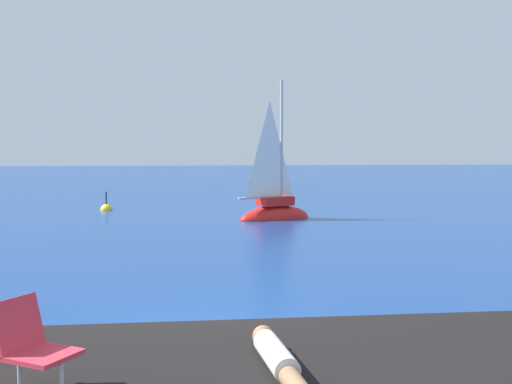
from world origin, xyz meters
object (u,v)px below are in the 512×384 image
at_px(sailboat_near, 275,211).
at_px(person_sunbather, 279,361).
at_px(marker_buoy, 106,210).
at_px(beach_chair, 31,342).

xyz_separation_m(sailboat_near, person_sunbather, (-2.47, -20.14, 0.75)).
relative_size(person_sunbather, marker_buoy, 1.56).
distance_m(sailboat_near, person_sunbather, 20.30).
height_order(sailboat_near, person_sunbather, sailboat_near).
bearing_deg(marker_buoy, person_sunbather, -78.87).
bearing_deg(sailboat_near, beach_chair, -128.51).
xyz_separation_m(beach_chair, marker_buoy, (-2.67, 24.65, -1.40)).
bearing_deg(beach_chair, sailboat_near, 109.08).
height_order(person_sunbather, marker_buoy, person_sunbather).
xyz_separation_m(person_sunbather, beach_chair, (-2.12, -0.29, 0.33)).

